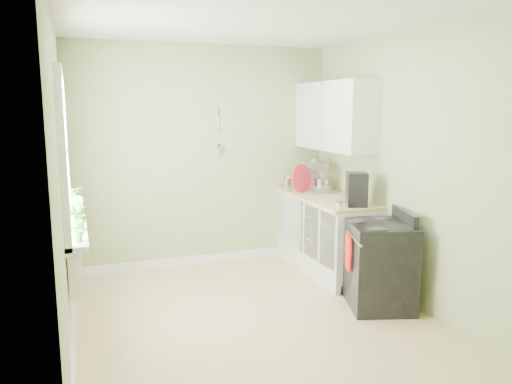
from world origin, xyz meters
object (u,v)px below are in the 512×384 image
object	(u,v)px
stand_mixer	(319,178)
coffee_maker	(356,190)
stove	(380,264)
kettle	(288,182)

from	to	relation	value
stand_mixer	coffee_maker	distance (m)	0.95
stove	kettle	bearing A→B (deg)	97.41
stand_mixer	kettle	distance (m)	0.41
stove	kettle	distance (m)	1.86
stand_mixer	kettle	bearing A→B (deg)	138.14
kettle	coffee_maker	distance (m)	1.25
kettle	stove	bearing A→B (deg)	-82.59
stove	coffee_maker	world-z (taller)	coffee_maker
stand_mixer	stove	bearing A→B (deg)	-92.86
stove	kettle	xyz separation A→B (m)	(-0.23, 1.75, 0.58)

